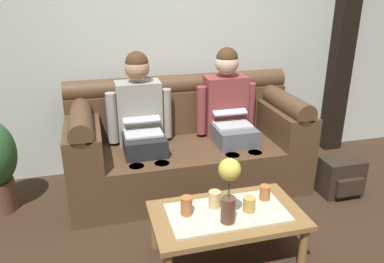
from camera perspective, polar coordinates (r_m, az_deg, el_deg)
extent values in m
cube|color=silver|center=(3.69, -3.05, 16.75)|extent=(6.00, 0.12, 2.90)
cube|color=black|center=(4.31, 22.00, 15.97)|extent=(0.20, 0.20, 2.90)
cube|color=#513823|center=(3.45, -0.56, -5.05)|extent=(2.04, 0.88, 0.42)
cube|color=#513823|center=(3.59, -1.89, 3.10)|extent=(2.04, 0.22, 0.40)
cylinder|color=#513823|center=(3.52, -1.94, 7.03)|extent=(2.04, 0.18, 0.18)
cube|color=#513823|center=(3.22, -15.90, -1.07)|extent=(0.28, 0.88, 0.28)
cylinder|color=#513823|center=(3.16, -16.24, 2.03)|extent=(0.18, 0.88, 0.18)
cube|color=#513823|center=(3.62, 13.05, 1.66)|extent=(0.28, 0.88, 0.28)
cylinder|color=#513823|center=(3.56, 13.29, 4.46)|extent=(0.18, 0.88, 0.18)
cube|color=#232326|center=(3.21, -7.16, -1.72)|extent=(0.34, 0.40, 0.15)
cylinder|color=#232326|center=(3.10, -8.07, -8.60)|extent=(0.12, 0.12, 0.42)
cylinder|color=#232326|center=(3.12, -4.39, -8.18)|extent=(0.12, 0.12, 0.42)
cube|color=gray|center=(3.37, -7.90, 2.89)|extent=(0.38, 0.22, 0.54)
cylinder|color=gray|center=(3.32, -11.82, 1.98)|extent=(0.09, 0.09, 0.44)
cylinder|color=gray|center=(3.37, -3.83, 2.70)|extent=(0.09, 0.09, 0.44)
sphere|color=tan|center=(3.24, -8.21, 9.41)|extent=(0.21, 0.21, 0.21)
sphere|color=#472D19|center=(3.24, -8.24, 10.10)|extent=(0.19, 0.19, 0.19)
cube|color=silver|center=(3.20, -7.28, -0.22)|extent=(0.31, 0.22, 0.02)
cube|color=silver|center=(3.29, -7.71, 2.41)|extent=(0.31, 0.21, 0.07)
cube|color=black|center=(3.28, -7.69, 2.31)|extent=(0.27, 0.18, 0.06)
cube|color=#595B66|center=(3.39, 6.16, -0.38)|extent=(0.34, 0.40, 0.15)
cylinder|color=#595B66|center=(3.26, 5.93, -6.84)|extent=(0.12, 0.12, 0.42)
cylinder|color=#595B66|center=(3.33, 9.17, -6.37)|extent=(0.12, 0.12, 0.42)
cube|color=brown|center=(3.54, 4.91, 3.95)|extent=(0.38, 0.22, 0.54)
cylinder|color=brown|center=(3.44, 1.43, 3.15)|extent=(0.09, 0.09, 0.44)
cylinder|color=brown|center=(3.60, 8.65, 3.72)|extent=(0.09, 0.09, 0.44)
sphere|color=beige|center=(3.42, 5.23, 10.17)|extent=(0.21, 0.21, 0.21)
sphere|color=#472D19|center=(3.42, 5.25, 10.83)|extent=(0.19, 0.19, 0.19)
cube|color=silver|center=(3.38, 6.09, 1.05)|extent=(0.31, 0.22, 0.02)
cube|color=silver|center=(3.47, 5.34, 3.51)|extent=(0.31, 0.21, 0.08)
cube|color=black|center=(3.46, 5.40, 3.42)|extent=(0.27, 0.18, 0.06)
cube|color=olive|center=(2.55, 5.23, -12.37)|extent=(0.98, 0.56, 0.04)
cube|color=beige|center=(2.54, 5.24, -11.92)|extent=(0.76, 0.39, 0.01)
cylinder|color=olive|center=(2.65, 16.24, -16.40)|extent=(0.06, 0.06, 0.31)
cylinder|color=olive|center=(2.74, -5.56, -14.12)|extent=(0.06, 0.06, 0.31)
cylinder|color=olive|center=(2.98, 11.72, -11.36)|extent=(0.06, 0.06, 0.31)
cylinder|color=brown|center=(2.40, 5.40, -11.55)|extent=(0.09, 0.09, 0.17)
cylinder|color=#3D7538|center=(2.32, 5.53, -8.31)|extent=(0.01, 0.01, 0.15)
sphere|color=#E5CC4C|center=(2.26, 5.64, -5.66)|extent=(0.13, 0.13, 0.13)
cylinder|color=gold|center=(2.53, 8.53, -10.68)|extent=(0.08, 0.08, 0.10)
cylinder|color=#DBB77A|center=(2.55, 3.38, -10.05)|extent=(0.08, 0.08, 0.11)
cylinder|color=#B26633|center=(2.47, -0.82, -11.01)|extent=(0.08, 0.08, 0.12)
cylinder|color=#B26633|center=(2.68, 10.83, -8.92)|extent=(0.07, 0.07, 0.10)
cube|color=#2D2319|center=(3.60, 21.31, -6.30)|extent=(0.35, 0.22, 0.33)
cube|color=#2D2319|center=(3.52, 22.45, -7.69)|extent=(0.25, 0.05, 0.15)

